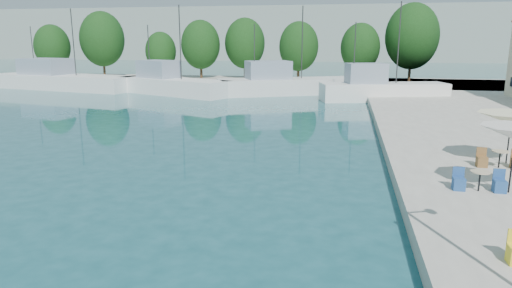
% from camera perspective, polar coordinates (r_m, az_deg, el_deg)
% --- Properties ---
extents(quay_far, '(90.00, 16.00, 0.60)m').
position_cam_1_polar(quay_far, '(63.77, 0.46, 7.66)').
color(quay_far, '#9F9B90').
rests_on(quay_far, ground).
extents(hill_west, '(180.00, 40.00, 16.00)m').
position_cam_1_polar(hill_west, '(159.05, -1.08, 13.52)').
color(hill_west, gray).
rests_on(hill_west, ground).
extents(hill_east, '(140.00, 40.00, 12.00)m').
position_cam_1_polar(hill_east, '(179.06, 23.40, 11.78)').
color(hill_east, gray).
rests_on(hill_east, ground).
extents(trawler_01, '(20.48, 9.04, 10.20)m').
position_cam_1_polar(trawler_01, '(63.46, -23.14, 7.31)').
color(trawler_01, silver).
rests_on(trawler_01, ground).
extents(trawler_02, '(15.10, 9.74, 10.20)m').
position_cam_1_polar(trawler_02, '(53.54, -10.70, 7.27)').
color(trawler_02, white).
rests_on(trawler_02, ground).
extents(trawler_03, '(16.13, 10.55, 10.20)m').
position_cam_1_polar(trawler_03, '(52.60, 3.60, 7.37)').
color(trawler_03, silver).
rests_on(trawler_03, ground).
extents(trawler_04, '(13.12, 6.48, 10.20)m').
position_cam_1_polar(trawler_04, '(48.50, 15.27, 6.50)').
color(trawler_04, silver).
rests_on(trawler_04, ground).
extents(tree_01, '(5.30, 5.30, 7.84)m').
position_cam_1_polar(tree_01, '(77.57, -24.13, 11.05)').
color(tree_01, '#3F2B19').
rests_on(tree_01, quay_far).
extents(tree_02, '(6.61, 6.61, 9.78)m').
position_cam_1_polar(tree_02, '(74.78, -18.68, 12.32)').
color(tree_02, '#3F2B19').
rests_on(tree_02, quay_far).
extents(tree_03, '(4.55, 4.55, 6.74)m').
position_cam_1_polar(tree_03, '(70.97, -11.82, 11.30)').
color(tree_03, '#3F2B19').
rests_on(tree_03, quay_far).
extents(tree_04, '(5.67, 5.67, 8.39)m').
position_cam_1_polar(tree_04, '(68.61, -6.94, 12.23)').
color(tree_04, '#3F2B19').
rests_on(tree_04, quay_far).
extents(tree_05, '(5.88, 5.88, 8.70)m').
position_cam_1_polar(tree_05, '(68.46, -1.40, 12.47)').
color(tree_05, '#3F2B19').
rests_on(tree_05, quay_far).
extents(tree_06, '(5.43, 5.43, 8.04)m').
position_cam_1_polar(tree_06, '(64.68, 5.36, 12.06)').
color(tree_06, '#3F2B19').
rests_on(tree_06, quay_far).
extents(tree_07, '(5.26, 5.26, 7.79)m').
position_cam_1_polar(tree_07, '(64.71, 12.90, 11.67)').
color(tree_07, '#3F2B19').
rests_on(tree_07, quay_far).
extents(tree_08, '(7.00, 7.00, 10.35)m').
position_cam_1_polar(tree_08, '(65.65, 18.93, 12.62)').
color(tree_08, '#3F2B19').
rests_on(tree_08, quay_far).
extents(umbrella_cream, '(2.93, 2.93, 2.30)m').
position_cam_1_polar(umbrella_cream, '(23.22, 29.31, 2.80)').
color(umbrella_cream, black).
rests_on(umbrella_cream, quay_right).
extents(cafe_table_02, '(1.82, 0.70, 0.76)m').
position_cam_1_polar(cafe_table_02, '(18.74, 26.11, -4.47)').
color(cafe_table_02, black).
rests_on(cafe_table_02, quay_right).
extents(cafe_table_03, '(1.82, 0.70, 0.76)m').
position_cam_1_polar(cafe_table_03, '(22.53, 28.11, -1.92)').
color(cafe_table_03, black).
rests_on(cafe_table_03, quay_right).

